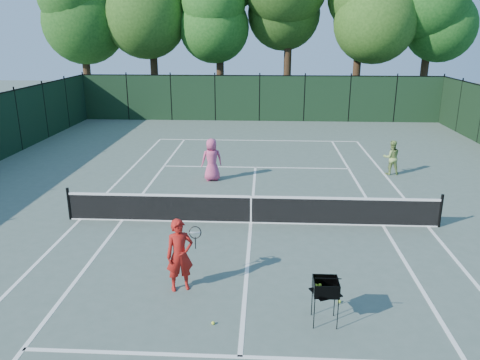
# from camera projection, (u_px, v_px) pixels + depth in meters

# --- Properties ---
(ground) EXTENTS (90.00, 90.00, 0.00)m
(ground) POSITION_uv_depth(u_px,v_px,m) (251.00, 223.00, 14.73)
(ground) COLOR #4C5C52
(ground) RESTS_ON ground
(sideline_doubles_left) EXTENTS (0.10, 23.77, 0.01)m
(sideline_doubles_left) POSITION_uv_depth(u_px,v_px,m) (80.00, 219.00, 15.01)
(sideline_doubles_left) COLOR white
(sideline_doubles_left) RESTS_ON ground
(sideline_doubles_right) EXTENTS (0.10, 23.77, 0.01)m
(sideline_doubles_right) POSITION_uv_depth(u_px,v_px,m) (428.00, 227.00, 14.45)
(sideline_doubles_right) COLOR white
(sideline_doubles_right) RESTS_ON ground
(sideline_singles_left) EXTENTS (0.10, 23.77, 0.01)m
(sideline_singles_left) POSITION_uv_depth(u_px,v_px,m) (122.00, 220.00, 14.94)
(sideline_singles_left) COLOR white
(sideline_singles_left) RESTS_ON ground
(sideline_singles_right) EXTENTS (0.10, 23.77, 0.01)m
(sideline_singles_right) POSITION_uv_depth(u_px,v_px,m) (383.00, 226.00, 14.52)
(sideline_singles_right) COLOR white
(sideline_singles_right) RESTS_ON ground
(baseline_far) EXTENTS (10.97, 0.10, 0.01)m
(baseline_far) POSITION_uv_depth(u_px,v_px,m) (258.00, 140.00, 26.05)
(baseline_far) COLOR white
(baseline_far) RESTS_ON ground
(service_line_near) EXTENTS (8.23, 0.10, 0.01)m
(service_line_near) POSITION_uv_depth(u_px,v_px,m) (240.00, 357.00, 8.63)
(service_line_near) COLOR white
(service_line_near) RESTS_ON ground
(service_line_far) EXTENTS (8.23, 0.10, 0.01)m
(service_line_far) POSITION_uv_depth(u_px,v_px,m) (255.00, 167.00, 20.82)
(service_line_far) COLOR white
(service_line_far) RESTS_ON ground
(center_service_line) EXTENTS (0.10, 12.80, 0.01)m
(center_service_line) POSITION_uv_depth(u_px,v_px,m) (251.00, 223.00, 14.73)
(center_service_line) COLOR white
(center_service_line) RESTS_ON ground
(tennis_net) EXTENTS (11.69, 0.09, 1.06)m
(tennis_net) POSITION_uv_depth(u_px,v_px,m) (251.00, 209.00, 14.59)
(tennis_net) COLOR black
(tennis_net) RESTS_ON ground
(fence_far) EXTENTS (24.00, 0.05, 3.00)m
(fence_far) POSITION_uv_depth(u_px,v_px,m) (259.00, 99.00, 31.42)
(fence_far) COLOR black
(fence_far) RESTS_ON ground
(tree_2) EXTENTS (6.00, 6.00, 12.40)m
(tree_2) POSITION_uv_depth(u_px,v_px,m) (219.00, 4.00, 33.33)
(tree_2) COLOR black
(tree_2) RESTS_ON ground
(tree_5) EXTENTS (5.80, 5.80, 12.23)m
(tree_5) POSITION_uv_depth(u_px,v_px,m) (432.00, 3.00, 32.85)
(tree_5) COLOR black
(tree_5) RESTS_ON ground
(coach) EXTENTS (0.81, 0.85, 1.73)m
(coach) POSITION_uv_depth(u_px,v_px,m) (180.00, 255.00, 10.69)
(coach) COLOR #AA1813
(coach) RESTS_ON ground
(player_pink) EXTENTS (0.97, 0.78, 1.72)m
(player_pink) POSITION_uv_depth(u_px,v_px,m) (212.00, 160.00, 18.77)
(player_pink) COLOR #D1497A
(player_pink) RESTS_ON ground
(player_green) EXTENTS (0.73, 0.59, 1.46)m
(player_green) POSITION_uv_depth(u_px,v_px,m) (391.00, 157.00, 19.63)
(player_green) COLOR #86A552
(player_green) RESTS_ON ground
(ball_hopper) EXTENTS (0.67, 0.67, 0.97)m
(ball_hopper) POSITION_uv_depth(u_px,v_px,m) (326.00, 287.00, 9.44)
(ball_hopper) COLOR black
(ball_hopper) RESTS_ON ground
(loose_ball_near_cart) EXTENTS (0.07, 0.07, 0.07)m
(loose_ball_near_cart) POSITION_uv_depth(u_px,v_px,m) (339.00, 301.00, 10.36)
(loose_ball_near_cart) COLOR #CDF532
(loose_ball_near_cart) RESTS_ON ground
(loose_ball_midcourt) EXTENTS (0.07, 0.07, 0.07)m
(loose_ball_midcourt) POSITION_uv_depth(u_px,v_px,m) (213.00, 323.00, 9.59)
(loose_ball_midcourt) COLOR #E3F632
(loose_ball_midcourt) RESTS_ON ground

